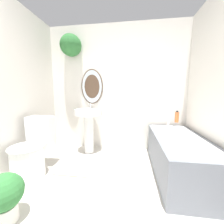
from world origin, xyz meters
name	(u,v)px	position (x,y,z in m)	size (l,w,h in m)	color
wall_back	(110,83)	(-0.13, 2.45, 1.31)	(2.75, 0.40, 2.40)	silver
toilet	(32,152)	(-1.04, 1.36, 0.32)	(0.43, 0.62, 0.77)	white
pedestal_sink	(89,122)	(-0.48, 2.15, 0.58)	(0.49, 0.49, 0.92)	white
bathtub	(179,154)	(0.96, 1.67, 0.27)	(0.66, 1.44, 0.60)	slate
shampoo_bottle	(177,117)	(1.10, 2.29, 0.69)	(0.07, 0.07, 0.21)	#DB6633
potted_plant	(4,195)	(-0.76, 0.67, 0.25)	(0.31, 0.31, 0.44)	silver
bath_mat	(77,168)	(-0.48, 1.55, 0.01)	(0.53, 0.40, 0.02)	#B7A88E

